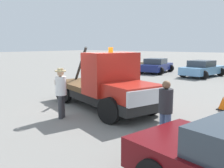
{
  "coord_description": "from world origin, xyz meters",
  "views": [
    {
      "loc": [
        6.62,
        -7.62,
        2.59
      ],
      "look_at": [
        0.5,
        0.0,
        1.05
      ],
      "focal_mm": 40.0,
      "sensor_mm": 36.0,
      "label": 1
    }
  ],
  "objects": [
    {
      "name": "ground_plane",
      "position": [
        0.0,
        0.0,
        0.0
      ],
      "size": [
        160.0,
        160.0,
        0.0
      ],
      "primitive_type": "plane",
      "color": "gray"
    },
    {
      "name": "person_at_hood",
      "position": [
        -0.18,
        -2.02,
        1.05
      ],
      "size": [
        0.4,
        0.4,
        1.79
      ],
      "rotation": [
        0.0,
        0.0,
        0.5
      ],
      "color": "#38383D",
      "rests_on": "ground"
    },
    {
      "name": "parked_car_tan",
      "position": [
        -7.76,
        12.73,
        0.65
      ],
      "size": [
        2.49,
        4.35,
        1.34
      ],
      "rotation": [
        0.0,
        0.0,
        1.62
      ],
      "color": "tan",
      "rests_on": "ground"
    },
    {
      "name": "person_near_truck",
      "position": [
        3.72,
        -1.75,
        0.97
      ],
      "size": [
        0.37,
        0.37,
        1.68
      ],
      "rotation": [
        0.0,
        0.0,
        4.42
      ],
      "color": "#475B84",
      "rests_on": "ground"
    },
    {
      "name": "parked_car_skyblue",
      "position": [
        -0.32,
        12.79,
        0.65
      ],
      "size": [
        2.82,
        4.6,
        1.34
      ],
      "rotation": [
        0.0,
        0.0,
        1.43
      ],
      "color": "#669ED1",
      "rests_on": "ground"
    },
    {
      "name": "tow_truck",
      "position": [
        0.33,
        -0.1,
        0.96
      ],
      "size": [
        5.9,
        3.41,
        2.51
      ],
      "rotation": [
        0.0,
        0.0,
        -0.29
      ],
      "color": "black",
      "rests_on": "ground"
    },
    {
      "name": "traffic_cone",
      "position": [
        3.98,
        2.78,
        0.25
      ],
      "size": [
        0.4,
        0.4,
        0.55
      ],
      "color": "black",
      "rests_on": "ground"
    },
    {
      "name": "parked_car_navy",
      "position": [
        -4.71,
        13.07,
        0.65
      ],
      "size": [
        2.93,
        4.53,
        1.34
      ],
      "rotation": [
        0.0,
        0.0,
        1.73
      ],
      "color": "navy",
      "rests_on": "ground"
    }
  ]
}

